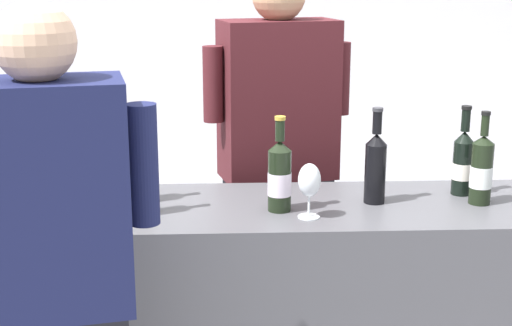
{
  "coord_description": "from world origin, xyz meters",
  "views": [
    {
      "loc": [
        -0.15,
        -2.41,
        1.74
      ],
      "look_at": [
        -0.04,
        0.0,
        1.1
      ],
      "focal_mm": 51.91,
      "sensor_mm": 36.0,
      "label": 1
    }
  ],
  "objects": [
    {
      "name": "wine_bottle_5",
      "position": [
        -0.44,
        0.07,
        1.06
      ],
      "size": [
        0.08,
        0.08,
        0.31
      ],
      "color": "black",
      "rests_on": "counter"
    },
    {
      "name": "wine_bottle_6",
      "position": [
        0.04,
        -0.06,
        1.07
      ],
      "size": [
        0.08,
        0.08,
        0.32
      ],
      "color": "black",
      "rests_on": "counter"
    },
    {
      "name": "wine_bottle_2",
      "position": [
        0.7,
        0.1,
        1.07
      ],
      "size": [
        0.07,
        0.07,
        0.32
      ],
      "color": "black",
      "rests_on": "counter"
    },
    {
      "name": "wine_bottle_1",
      "position": [
        0.37,
        0.01,
        1.08
      ],
      "size": [
        0.07,
        0.07,
        0.33
      ],
      "color": "black",
      "rests_on": "counter"
    },
    {
      "name": "wine_bottle_3",
      "position": [
        -0.7,
        0.15,
        1.07
      ],
      "size": [
        0.07,
        0.07,
        0.35
      ],
      "color": "black",
      "rests_on": "counter"
    },
    {
      "name": "ice_bucket",
      "position": [
        -0.64,
        -0.08,
        1.06
      ],
      "size": [
        0.23,
        0.23,
        0.23
      ],
      "color": "silver",
      "rests_on": "counter"
    },
    {
      "name": "wall_back",
      "position": [
        0.0,
        2.6,
        1.4
      ],
      "size": [
        8.0,
        0.1,
        2.8
      ],
      "primitive_type": "cube",
      "color": "white",
      "rests_on": "ground_plane"
    },
    {
      "name": "wine_bottle_4",
      "position": [
        -0.42,
        -0.08,
        1.06
      ],
      "size": [
        0.07,
        0.07,
        0.34
      ],
      "color": "black",
      "rests_on": "counter"
    },
    {
      "name": "wine_bottle_0",
      "position": [
        0.73,
        -0.01,
        1.07
      ],
      "size": [
        0.08,
        0.08,
        0.32
      ],
      "color": "black",
      "rests_on": "counter"
    },
    {
      "name": "person_server",
      "position": [
        0.07,
        0.53,
        0.85
      ],
      "size": [
        0.6,
        0.34,
        1.74
      ],
      "color": "black",
      "rests_on": "ground_plane"
    },
    {
      "name": "wine_glass",
      "position": [
        0.13,
        -0.13,
        1.07
      ],
      "size": [
        0.07,
        0.07,
        0.18
      ],
      "color": "silver",
      "rests_on": "counter"
    }
  ]
}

